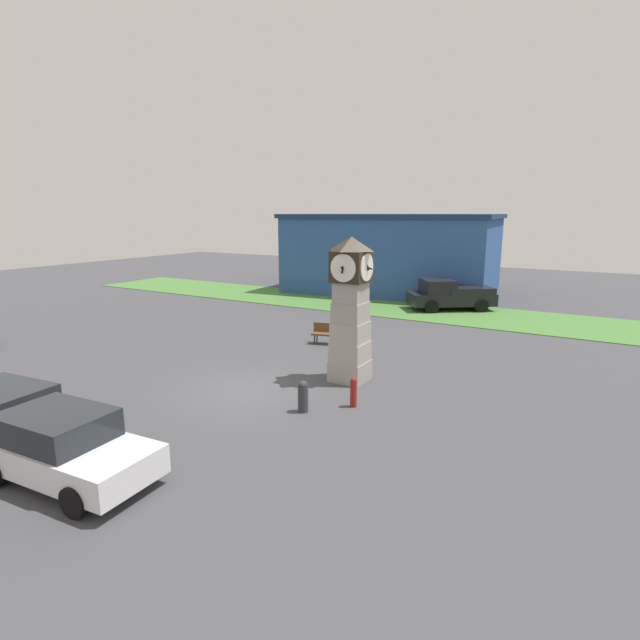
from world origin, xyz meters
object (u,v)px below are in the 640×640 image
bollard_near_tower (354,392)px  clock_tower (351,310)px  car_near_tower (11,415)px  car_by_building (65,447)px  pickup_truck (450,295)px  bollard_mid_row (303,396)px  bench (330,332)px

bollard_near_tower → clock_tower: bearing=119.7°
clock_tower → car_near_tower: 10.19m
car_by_building → pickup_truck: bearing=86.2°
clock_tower → car_by_building: 9.46m
car_by_building → car_near_tower: bearing=171.9°
clock_tower → pickup_truck: 14.59m
clock_tower → car_near_tower: bearing=-120.9°
bollard_near_tower → pickup_truck: 16.74m
car_by_building → pickup_truck: (1.55, 23.52, 0.16)m
bollard_near_tower → car_near_tower: bearing=-134.5°
bollard_near_tower → pickup_truck: size_ratio=0.17×
bollard_near_tower → bollard_mid_row: 1.55m
clock_tower → bench: 5.33m
bollard_mid_row → car_near_tower: car_near_tower is taller
car_near_tower → pickup_truck: pickup_truck is taller
bollard_near_tower → car_near_tower: car_near_tower is taller
bollard_mid_row → pickup_truck: size_ratio=0.18×
car_near_tower → bench: (2.16, 12.55, -0.21)m
car_by_building → bench: bearing=93.3°
bollard_mid_row → car_by_building: size_ratio=0.23×
car_near_tower → bench: car_near_tower is taller
clock_tower → bollard_near_tower: bearing=-60.3°
bollard_mid_row → car_near_tower: 7.55m
bollard_near_tower → car_by_building: 7.73m
bollard_mid_row → pickup_truck: (-0.82, 17.71, 0.45)m
clock_tower → bollard_mid_row: bearing=-87.9°
bench → pickup_truck: bearing=77.7°
car_by_building → bench: (-0.75, 12.97, -0.25)m
pickup_truck → bench: pickup_truck is taller
bollard_near_tower → bench: size_ratio=0.55×
bollard_near_tower → car_near_tower: size_ratio=0.21×
car_near_tower → car_by_building: size_ratio=1.04×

